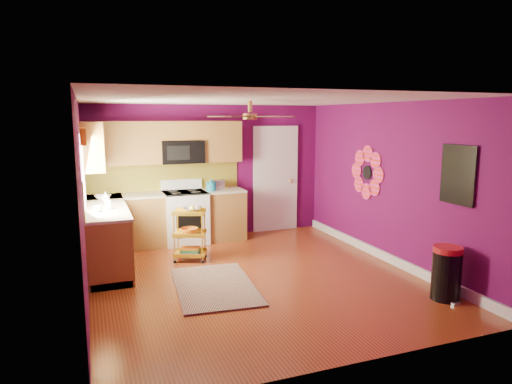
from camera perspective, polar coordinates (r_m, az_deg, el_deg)
name	(u,v)px	position (r m, az deg, el deg)	size (l,w,h in m)	color
ground	(255,277)	(6.66, -0.12, -10.60)	(5.00, 5.00, 0.00)	maroon
room_envelope	(257,164)	(6.30, 0.11, 3.52)	(4.54, 5.04, 2.52)	#5A0A49
lower_cabinets	(143,227)	(7.94, -13.96, -4.31)	(2.81, 2.31, 0.94)	brown
electric_range	(185,217)	(8.39, -8.85, -3.06)	(0.76, 0.66, 1.13)	white
upper_cabinetry	(143,145)	(8.11, -13.90, 5.74)	(2.80, 2.30, 1.26)	brown
left_window	(83,155)	(6.94, -20.82, 4.32)	(0.08, 1.35, 1.08)	white
panel_door	(275,180)	(9.14, 2.43, 1.50)	(0.95, 0.11, 2.15)	white
right_wall_art	(403,174)	(7.12, 17.95, 2.21)	(0.04, 2.74, 1.04)	black
ceiling_fan	(250,116)	(6.44, -0.75, 9.51)	(1.01, 1.01, 0.26)	#BF8C3F
shag_rug	(214,286)	(6.34, -5.21, -11.59)	(1.03, 1.68, 0.02)	black
rolling_cart	(190,233)	(7.34, -8.23, -5.04)	(0.59, 0.52, 0.89)	gold
trash_can	(446,273)	(6.27, 22.71, -9.34)	(0.41, 0.42, 0.68)	black
teal_kettle	(211,186)	(8.36, -5.62, 0.73)	(0.18, 0.18, 0.21)	#126D8A
toaster	(218,185)	(8.52, -4.76, 0.94)	(0.22, 0.15, 0.18)	beige
soap_bottle_a	(108,203)	(7.01, -18.03, -1.27)	(0.09, 0.09, 0.19)	#EA3F72
soap_bottle_b	(105,197)	(7.59, -18.30, -0.59)	(0.13, 0.13, 0.17)	white
counter_dish	(103,197)	(7.91, -18.62, -0.60)	(0.27, 0.27, 0.07)	white
counter_cup	(98,209)	(6.86, -19.17, -1.99)	(0.11, 0.11, 0.09)	white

